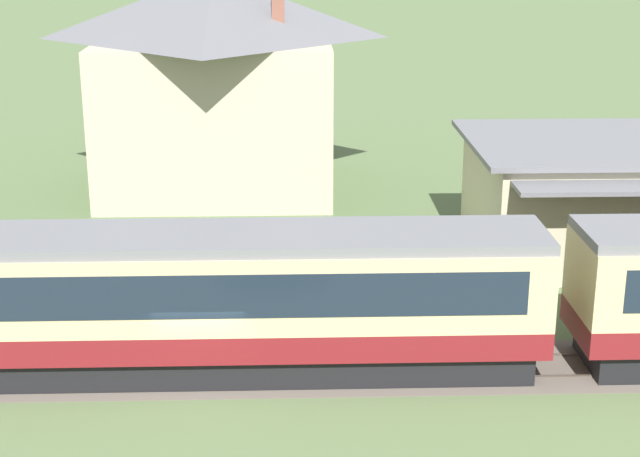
{
  "coord_description": "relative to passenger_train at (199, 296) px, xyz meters",
  "views": [
    {
      "loc": [
        2.49,
        -25.3,
        12.69
      ],
      "look_at": [
        3.5,
        5.14,
        2.9
      ],
      "focal_mm": 55.0,
      "sensor_mm": 36.0,
      "label": 1
    }
  ],
  "objects": [
    {
      "name": "station_house_grey_roof",
      "position": [
        -0.79,
        20.31,
        2.89
      ],
      "size": [
        11.5,
        10.67,
        10.14
      ],
      "color": "#BCB293",
      "rests_on": "ground_plane"
    },
    {
      "name": "ground_plane",
      "position": [
        0.09,
        -0.7,
        -2.34
      ],
      "size": [
        600.0,
        600.0,
        0.0
      ],
      "primitive_type": "plane",
      "color": "#566B42"
    },
    {
      "name": "railway_track",
      "position": [
        -5.79,
        0.0,
        -2.34
      ],
      "size": [
        120.88,
        3.6,
        0.04
      ],
      "color": "#665B51",
      "rests_on": "ground_plane"
    },
    {
      "name": "passenger_train",
      "position": [
        0.0,
        0.0,
        0.0
      ],
      "size": [
        63.04,
        3.12,
        4.23
      ],
      "color": "maroon",
      "rests_on": "ground_plane"
    }
  ]
}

